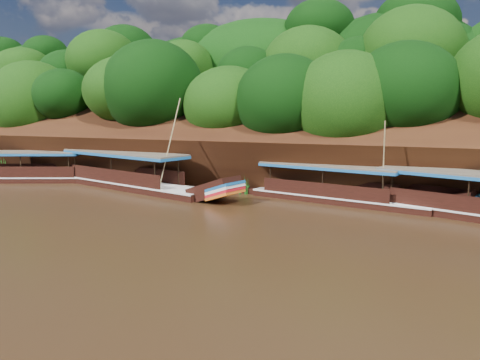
% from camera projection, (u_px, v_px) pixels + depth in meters
% --- Properties ---
extents(ground, '(160.00, 160.00, 0.00)m').
position_uv_depth(ground, '(278.00, 232.00, 22.67)').
color(ground, black).
rests_on(ground, ground).
extents(riverbank, '(120.00, 30.06, 19.40)m').
position_uv_depth(riverbank, '(354.00, 154.00, 43.15)').
color(riverbank, black).
rests_on(riverbank, ground).
extents(boat_1, '(14.01, 4.76, 5.73)m').
position_uv_depth(boat_1, '(350.00, 195.00, 29.54)').
color(boat_1, black).
rests_on(boat_1, ground).
extents(boat_2, '(17.43, 6.86, 7.18)m').
position_uv_depth(boat_2, '(139.00, 182.00, 34.67)').
color(boat_2, black).
rests_on(boat_2, ground).
extents(boat_3, '(13.70, 7.31, 2.97)m').
position_uv_depth(boat_3, '(45.00, 175.00, 38.72)').
color(boat_3, black).
rests_on(boat_3, ground).
extents(reeds, '(51.33, 2.44, 2.01)m').
position_uv_depth(reeds, '(266.00, 182.00, 32.80)').
color(reeds, '#185816').
rests_on(reeds, ground).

